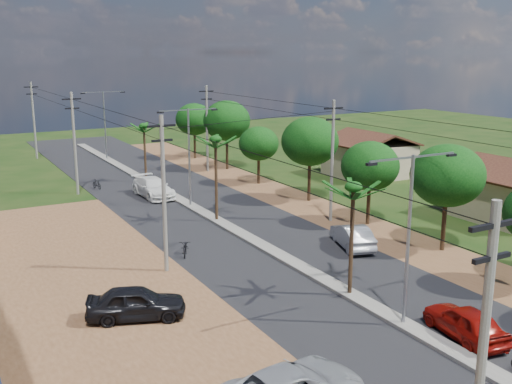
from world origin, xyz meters
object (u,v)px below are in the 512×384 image
(car_silver_mid, at_px, (352,236))
(car_parked_dark, at_px, (136,303))
(car_red_near, at_px, (465,323))
(car_white_far, at_px, (153,188))

(car_silver_mid, xyz_separation_m, car_parked_dark, (-15.50, -3.50, 0.03))
(car_red_near, relative_size, car_silver_mid, 0.94)
(car_parked_dark, bearing_deg, car_silver_mid, -56.63)
(car_red_near, distance_m, car_white_far, 32.04)
(car_silver_mid, relative_size, car_parked_dark, 1.00)
(car_silver_mid, relative_size, car_white_far, 0.82)
(car_red_near, distance_m, car_silver_mid, 12.91)
(car_silver_mid, height_order, car_parked_dark, car_parked_dark)
(car_red_near, relative_size, car_white_far, 0.77)
(car_white_far, relative_size, car_parked_dark, 1.22)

